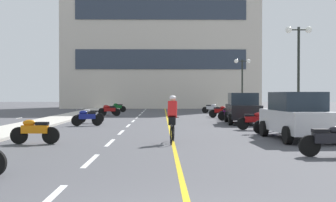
{
  "coord_description": "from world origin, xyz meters",
  "views": [
    {
      "loc": [
        -0.15,
        -4.69,
        1.72
      ],
      "look_at": [
        0.17,
        16.27,
        1.39
      ],
      "focal_mm": 43.92,
      "sensor_mm": 36.0,
      "label": 1
    }
  ],
  "objects_px": {
    "parked_car_near": "(297,116)",
    "parked_car_mid": "(243,108)",
    "motorcycle_9": "(220,111)",
    "street_lamp_far": "(242,73)",
    "motorcycle_7": "(230,113)",
    "motorcycle_10": "(110,110)",
    "motorcycle_6": "(90,115)",
    "street_lamp_mid": "(299,53)",
    "motorcycle_8": "(231,112)",
    "motorcycle_1": "(330,140)",
    "motorcycle_2": "(35,131)",
    "motorcycle_11": "(108,109)",
    "motorcycle_13": "(117,107)",
    "motorcycle_4": "(254,120)",
    "cyclist_rider": "(172,118)",
    "motorcycle_12": "(211,108)",
    "motorcycle_3": "(271,123)",
    "motorcycle_5": "(87,117)"
  },
  "relations": [
    {
      "from": "motorcycle_10",
      "to": "parked_car_mid",
      "type": "bearing_deg",
      "value": -43.75
    },
    {
      "from": "motorcycle_3",
      "to": "motorcycle_4",
      "type": "height_order",
      "value": "same"
    },
    {
      "from": "motorcycle_3",
      "to": "motorcycle_5",
      "type": "distance_m",
      "value": 10.05
    },
    {
      "from": "street_lamp_mid",
      "to": "motorcycle_5",
      "type": "bearing_deg",
      "value": 179.53
    },
    {
      "from": "motorcycle_1",
      "to": "motorcycle_7",
      "type": "xyz_separation_m",
      "value": [
        -0.09,
        16.0,
        0.0
      ]
    },
    {
      "from": "parked_car_mid",
      "to": "motorcycle_8",
      "type": "bearing_deg",
      "value": 89.46
    },
    {
      "from": "motorcycle_2",
      "to": "motorcycle_12",
      "type": "distance_m",
      "value": 25.05
    },
    {
      "from": "motorcycle_7",
      "to": "motorcycle_4",
      "type": "bearing_deg",
      "value": -90.47
    },
    {
      "from": "motorcycle_1",
      "to": "motorcycle_2",
      "type": "bearing_deg",
      "value": 161.59
    },
    {
      "from": "parked_car_near",
      "to": "motorcycle_9",
      "type": "distance_m",
      "value": 15.07
    },
    {
      "from": "motorcycle_7",
      "to": "motorcycle_10",
      "type": "xyz_separation_m",
      "value": [
        -8.74,
        5.57,
        0.0
      ]
    },
    {
      "from": "street_lamp_far",
      "to": "motorcycle_1",
      "type": "relative_size",
      "value": 2.81
    },
    {
      "from": "motorcycle_4",
      "to": "motorcycle_6",
      "type": "bearing_deg",
      "value": 151.38
    },
    {
      "from": "motorcycle_10",
      "to": "motorcycle_5",
      "type": "bearing_deg",
      "value": -89.73
    },
    {
      "from": "street_lamp_mid",
      "to": "motorcycle_8",
      "type": "xyz_separation_m",
      "value": [
        -2.68,
        6.26,
        -3.54
      ]
    },
    {
      "from": "parked_car_mid",
      "to": "motorcycle_12",
      "type": "height_order",
      "value": "parked_car_mid"
    },
    {
      "from": "motorcycle_4",
      "to": "motorcycle_7",
      "type": "xyz_separation_m",
      "value": [
        0.06,
        7.43,
        0.0
      ]
    },
    {
      "from": "street_lamp_far",
      "to": "cyclist_rider",
      "type": "relative_size",
      "value": 2.71
    },
    {
      "from": "street_lamp_mid",
      "to": "motorcycle_6",
      "type": "xyz_separation_m",
      "value": [
        -11.85,
        2.19,
        -3.54
      ]
    },
    {
      "from": "motorcycle_6",
      "to": "motorcycle_12",
      "type": "height_order",
      "value": "same"
    },
    {
      "from": "motorcycle_4",
      "to": "motorcycle_10",
      "type": "xyz_separation_m",
      "value": [
        -8.67,
        13.0,
        0.0
      ]
    },
    {
      "from": "parked_car_near",
      "to": "street_lamp_mid",
      "type": "bearing_deg",
      "value": 71.01
    },
    {
      "from": "parked_car_mid",
      "to": "motorcycle_4",
      "type": "relative_size",
      "value": 2.53
    },
    {
      "from": "motorcycle_8",
      "to": "motorcycle_11",
      "type": "height_order",
      "value": "same"
    },
    {
      "from": "street_lamp_far",
      "to": "motorcycle_3",
      "type": "distance_m",
      "value": 19.2
    },
    {
      "from": "motorcycle_3",
      "to": "motorcycle_9",
      "type": "distance_m",
      "value": 12.63
    },
    {
      "from": "parked_car_near",
      "to": "parked_car_mid",
      "type": "height_order",
      "value": "same"
    },
    {
      "from": "motorcycle_11",
      "to": "cyclist_rider",
      "type": "distance_m",
      "value": 20.36
    },
    {
      "from": "motorcycle_7",
      "to": "motorcycle_12",
      "type": "bearing_deg",
      "value": 89.96
    },
    {
      "from": "motorcycle_12",
      "to": "motorcycle_9",
      "type": "bearing_deg",
      "value": -91.58
    },
    {
      "from": "motorcycle_3",
      "to": "motorcycle_4",
      "type": "distance_m",
      "value": 1.94
    },
    {
      "from": "motorcycle_4",
      "to": "motorcycle_8",
      "type": "bearing_deg",
      "value": 87.79
    },
    {
      "from": "parked_car_near",
      "to": "motorcycle_13",
      "type": "distance_m",
      "value": 26.72
    },
    {
      "from": "motorcycle_7",
      "to": "motorcycle_12",
      "type": "relative_size",
      "value": 1.0
    },
    {
      "from": "street_lamp_mid",
      "to": "motorcycle_7",
      "type": "relative_size",
      "value": 3.18
    },
    {
      "from": "parked_car_mid",
      "to": "motorcycle_8",
      "type": "relative_size",
      "value": 2.57
    },
    {
      "from": "motorcycle_4",
      "to": "cyclist_rider",
      "type": "xyz_separation_m",
      "value": [
        -4.13,
        -5.24,
        0.41
      ]
    },
    {
      "from": "motorcycle_2",
      "to": "motorcycle_11",
      "type": "relative_size",
      "value": 1.01
    },
    {
      "from": "street_lamp_far",
      "to": "motorcycle_7",
      "type": "distance_m",
      "value": 10.31
    },
    {
      "from": "motorcycle_2",
      "to": "motorcycle_8",
      "type": "bearing_deg",
      "value": 57.28
    },
    {
      "from": "motorcycle_4",
      "to": "cyclist_rider",
      "type": "height_order",
      "value": "cyclist_rider"
    },
    {
      "from": "motorcycle_4",
      "to": "motorcycle_7",
      "type": "distance_m",
      "value": 7.43
    },
    {
      "from": "street_lamp_mid",
      "to": "motorcycle_9",
      "type": "height_order",
      "value": "street_lamp_mid"
    },
    {
      "from": "motorcycle_13",
      "to": "motorcycle_11",
      "type": "bearing_deg",
      "value": -91.07
    },
    {
      "from": "motorcycle_10",
      "to": "cyclist_rider",
      "type": "relative_size",
      "value": 0.96
    },
    {
      "from": "motorcycle_8",
      "to": "motorcycle_11",
      "type": "relative_size",
      "value": 0.99
    },
    {
      "from": "motorcycle_6",
      "to": "motorcycle_8",
      "type": "height_order",
      "value": "same"
    },
    {
      "from": "motorcycle_9",
      "to": "motorcycle_10",
      "type": "height_order",
      "value": "same"
    },
    {
      "from": "motorcycle_6",
      "to": "street_lamp_mid",
      "type": "bearing_deg",
      "value": -10.49
    },
    {
      "from": "motorcycle_9",
      "to": "cyclist_rider",
      "type": "relative_size",
      "value": 0.96
    }
  ]
}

